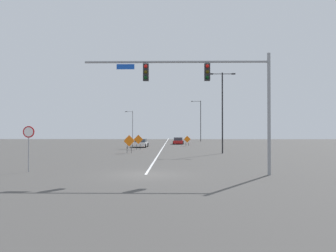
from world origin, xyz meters
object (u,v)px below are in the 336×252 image
object	(u,v)px
construction_sign_left_lane	(138,140)
street_lamp_far_left	(132,125)
street_lamp_near_right	(222,107)
car_red_far	(178,141)
street_lamp_mid_left	(200,119)
traffic_signal_assembly	(209,84)
construction_sign_right_lane	(187,140)
car_white_distant	(141,143)
construction_sign_left_shoulder	(129,140)
construction_sign_median_far	(129,142)
stop_sign	(29,140)

from	to	relation	value
construction_sign_left_lane	street_lamp_far_left	bearing A→B (deg)	99.14
street_lamp_near_right	car_red_far	bearing A→B (deg)	100.74
street_lamp_mid_left	traffic_signal_assembly	bearing A→B (deg)	-94.02
construction_sign_right_lane	street_lamp_mid_left	bearing A→B (deg)	79.92
street_lamp_near_right	street_lamp_mid_left	size ratio (longest dim) A/B	0.96
construction_sign_left_lane	car_red_far	xyz separation A→B (m)	(5.84, 18.28, -0.72)
street_lamp_near_right	car_red_far	world-z (taller)	street_lamp_near_right
construction_sign_left_lane	car_white_distant	xyz separation A→B (m)	(-0.37, 6.80, -0.71)
car_white_distant	construction_sign_left_lane	bearing A→B (deg)	-86.92
construction_sign_left_shoulder	car_red_far	distance (m)	18.02
construction_sign_left_lane	car_red_far	bearing A→B (deg)	72.28
traffic_signal_assembly	street_lamp_far_left	bearing A→B (deg)	102.26
construction_sign_right_lane	car_red_far	size ratio (longest dim) A/B	0.43
street_lamp_near_right	construction_sign_left_lane	world-z (taller)	street_lamp_near_right
construction_sign_right_lane	construction_sign_median_far	bearing A→B (deg)	-113.11
car_red_far	construction_sign_right_lane	bearing A→B (deg)	-79.24
traffic_signal_assembly	street_lamp_near_right	bearing A→B (deg)	79.13
street_lamp_near_right	construction_sign_median_far	bearing A→B (deg)	179.33
construction_sign_left_lane	car_red_far	distance (m)	19.21
construction_sign_left_shoulder	construction_sign_median_far	distance (m)	9.03
construction_sign_left_shoulder	construction_sign_right_lane	distance (m)	12.51
construction_sign_left_shoulder	street_lamp_mid_left	bearing A→B (deg)	67.77
street_lamp_mid_left	construction_sign_left_shoulder	bearing A→B (deg)	-112.23
construction_sign_left_shoulder	car_white_distant	distance (m)	5.12
construction_sign_right_lane	construction_sign_left_lane	world-z (taller)	construction_sign_left_lane
stop_sign	car_red_far	bearing A→B (deg)	76.30
stop_sign	street_lamp_mid_left	distance (m)	59.87
stop_sign	street_lamp_far_left	xyz separation A→B (m)	(0.02, 52.55, 1.84)
construction_sign_left_shoulder	car_white_distant	world-z (taller)	construction_sign_left_shoulder
street_lamp_far_left	construction_sign_median_far	bearing A→B (deg)	-83.18
street_lamp_far_left	street_lamp_mid_left	size ratio (longest dim) A/B	0.72
construction_sign_left_shoulder	construction_sign_median_far	bearing A→B (deg)	-82.15
traffic_signal_assembly	street_lamp_near_right	size ratio (longest dim) A/B	1.20
traffic_signal_assembly	construction_sign_left_shoulder	bearing A→B (deg)	107.59
traffic_signal_assembly	construction_sign_left_shoulder	xyz separation A→B (m)	(-8.70, 27.45, -4.28)
street_lamp_near_right	construction_sign_right_lane	xyz separation A→B (m)	(-3.40, 17.93, -4.39)
stop_sign	construction_sign_left_shoulder	world-z (taller)	stop_sign
traffic_signal_assembly	construction_sign_right_lane	distance (m)	36.58
stop_sign	construction_sign_left_shoulder	size ratio (longest dim) A/B	1.48
stop_sign	car_red_far	distance (m)	43.93
construction_sign_left_lane	car_white_distant	size ratio (longest dim) A/B	0.48
construction_sign_left_lane	car_red_far	size ratio (longest dim) A/B	0.51
traffic_signal_assembly	stop_sign	xyz separation A→B (m)	(-11.70, 1.21, -3.44)
construction_sign_right_lane	construction_sign_left_lane	bearing A→B (deg)	-124.17
street_lamp_mid_left	street_lamp_near_right	bearing A→B (deg)	-90.86
construction_sign_left_lane	car_red_far	world-z (taller)	construction_sign_left_lane
street_lamp_near_right	construction_sign_left_lane	bearing A→B (deg)	145.97
stop_sign	car_white_distant	distance (m)	31.49
street_lamp_far_left	construction_sign_left_lane	distance (m)	28.66
stop_sign	car_red_far	world-z (taller)	stop_sign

